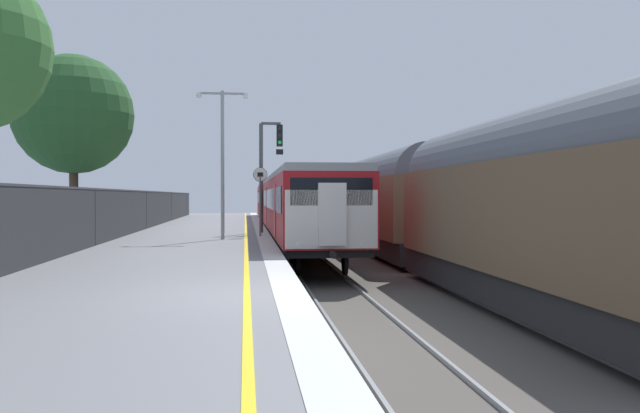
% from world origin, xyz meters
% --- Properties ---
extents(ground, '(17.40, 110.00, 1.21)m').
position_xyz_m(ground, '(2.64, 0.00, -0.61)').
color(ground, slate).
extents(commuter_train_at_platform, '(2.83, 40.74, 3.81)m').
position_xyz_m(commuter_train_at_platform, '(2.10, 27.54, 1.27)').
color(commuter_train_at_platform, maroon).
rests_on(commuter_train_at_platform, ground).
extents(freight_train_adjacent_track, '(2.60, 58.60, 4.58)m').
position_xyz_m(freight_train_adjacent_track, '(6.10, 25.43, 1.50)').
color(freight_train_adjacent_track, '#232326').
rests_on(freight_train_adjacent_track, ground).
extents(signal_gantry, '(1.10, 0.24, 5.08)m').
position_xyz_m(signal_gantry, '(0.62, 19.07, 3.17)').
color(signal_gantry, '#47474C').
rests_on(signal_gantry, ground).
extents(speed_limit_sign, '(0.59, 0.08, 2.89)m').
position_xyz_m(speed_limit_sign, '(0.25, 16.34, 1.83)').
color(speed_limit_sign, '#59595B').
rests_on(speed_limit_sign, ground).
extents(platform_lamp_mid, '(2.00, 0.20, 5.78)m').
position_xyz_m(platform_lamp_mid, '(-1.25, 14.60, 3.40)').
color(platform_lamp_mid, '#93999E').
rests_on(platform_lamp_mid, ground).
extents(background_tree_centre, '(4.59, 4.59, 7.14)m').
position_xyz_m(background_tree_centre, '(-6.89, 15.11, 4.73)').
color(background_tree_centre, '#473323').
rests_on(background_tree_centre, ground).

